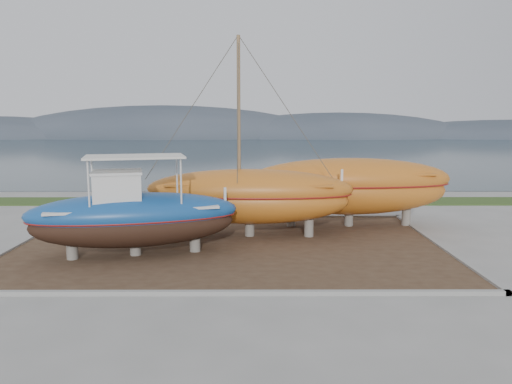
{
  "coord_description": "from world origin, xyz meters",
  "views": [
    {
      "loc": [
        1.12,
        -17.14,
        5.54
      ],
      "look_at": [
        1.19,
        4.0,
        2.38
      ],
      "focal_mm": 35.0,
      "sensor_mm": 36.0,
      "label": 1
    }
  ],
  "objects_px": {
    "white_dinghy": "(125,219)",
    "orange_bare_hull": "(349,193)",
    "orange_sailboat": "(249,138)",
    "blue_caique": "(134,206)"
  },
  "relations": [
    {
      "from": "white_dinghy",
      "to": "orange_bare_hull",
      "type": "height_order",
      "value": "orange_bare_hull"
    },
    {
      "from": "orange_sailboat",
      "to": "orange_bare_hull",
      "type": "bearing_deg",
      "value": 25.66
    },
    {
      "from": "orange_bare_hull",
      "to": "orange_sailboat",
      "type": "bearing_deg",
      "value": -158.17
    },
    {
      "from": "white_dinghy",
      "to": "orange_sailboat",
      "type": "distance_m",
      "value": 7.23
    },
    {
      "from": "orange_bare_hull",
      "to": "blue_caique",
      "type": "bearing_deg",
      "value": -152.19
    },
    {
      "from": "blue_caique",
      "to": "orange_sailboat",
      "type": "relative_size",
      "value": 0.87
    },
    {
      "from": "white_dinghy",
      "to": "orange_bare_hull",
      "type": "distance_m",
      "value": 11.2
    },
    {
      "from": "blue_caique",
      "to": "orange_bare_hull",
      "type": "distance_m",
      "value": 11.08
    },
    {
      "from": "orange_sailboat",
      "to": "orange_bare_hull",
      "type": "relative_size",
      "value": 0.93
    },
    {
      "from": "white_dinghy",
      "to": "orange_sailboat",
      "type": "bearing_deg",
      "value": -3.35
    }
  ]
}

